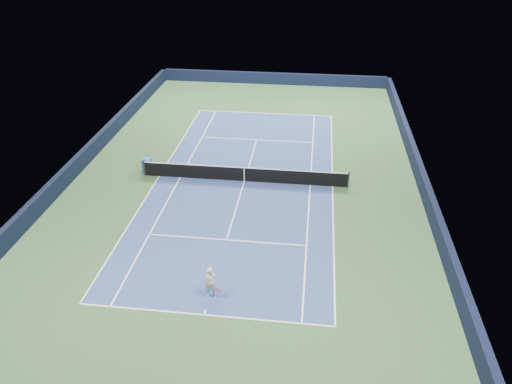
# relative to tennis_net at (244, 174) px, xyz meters

# --- Properties ---
(ground) EXTENTS (40.00, 40.00, 0.00)m
(ground) POSITION_rel_tennis_net_xyz_m (0.00, 0.00, -0.50)
(ground) COLOR #2E4E2A
(ground) RESTS_ON ground
(wall_far) EXTENTS (22.00, 0.35, 1.10)m
(wall_far) POSITION_rel_tennis_net_xyz_m (0.00, 19.82, 0.05)
(wall_far) COLOR black
(wall_far) RESTS_ON ground
(wall_right) EXTENTS (0.35, 40.00, 1.10)m
(wall_right) POSITION_rel_tennis_net_xyz_m (10.82, 0.00, 0.05)
(wall_right) COLOR black
(wall_right) RESTS_ON ground
(wall_left) EXTENTS (0.35, 40.00, 1.10)m
(wall_left) POSITION_rel_tennis_net_xyz_m (-10.82, 0.00, 0.05)
(wall_left) COLOR black
(wall_left) RESTS_ON ground
(court_surface) EXTENTS (10.97, 23.77, 0.01)m
(court_surface) POSITION_rel_tennis_net_xyz_m (0.00, 0.00, -0.50)
(court_surface) COLOR navy
(court_surface) RESTS_ON ground
(baseline_far) EXTENTS (10.97, 0.08, 0.00)m
(baseline_far) POSITION_rel_tennis_net_xyz_m (0.00, 11.88, -0.50)
(baseline_far) COLOR white
(baseline_far) RESTS_ON ground
(baseline_near) EXTENTS (10.97, 0.08, 0.00)m
(baseline_near) POSITION_rel_tennis_net_xyz_m (0.00, -11.88, -0.50)
(baseline_near) COLOR white
(baseline_near) RESTS_ON ground
(sideline_doubles_right) EXTENTS (0.08, 23.77, 0.00)m
(sideline_doubles_right) POSITION_rel_tennis_net_xyz_m (5.49, 0.00, -0.50)
(sideline_doubles_right) COLOR white
(sideline_doubles_right) RESTS_ON ground
(sideline_doubles_left) EXTENTS (0.08, 23.77, 0.00)m
(sideline_doubles_left) POSITION_rel_tennis_net_xyz_m (-5.49, 0.00, -0.50)
(sideline_doubles_left) COLOR white
(sideline_doubles_left) RESTS_ON ground
(sideline_singles_right) EXTENTS (0.08, 23.77, 0.00)m
(sideline_singles_right) POSITION_rel_tennis_net_xyz_m (4.12, 0.00, -0.50)
(sideline_singles_right) COLOR white
(sideline_singles_right) RESTS_ON ground
(sideline_singles_left) EXTENTS (0.08, 23.77, 0.00)m
(sideline_singles_left) POSITION_rel_tennis_net_xyz_m (-4.12, 0.00, -0.50)
(sideline_singles_left) COLOR white
(sideline_singles_left) RESTS_ON ground
(service_line_far) EXTENTS (8.23, 0.08, 0.00)m
(service_line_far) POSITION_rel_tennis_net_xyz_m (0.00, 6.40, -0.50)
(service_line_far) COLOR white
(service_line_far) RESTS_ON ground
(service_line_near) EXTENTS (8.23, 0.08, 0.00)m
(service_line_near) POSITION_rel_tennis_net_xyz_m (0.00, -6.40, -0.50)
(service_line_near) COLOR white
(service_line_near) RESTS_ON ground
(center_service_line) EXTENTS (0.08, 12.80, 0.00)m
(center_service_line) POSITION_rel_tennis_net_xyz_m (0.00, 0.00, -0.50)
(center_service_line) COLOR white
(center_service_line) RESTS_ON ground
(center_mark_far) EXTENTS (0.08, 0.30, 0.00)m
(center_mark_far) POSITION_rel_tennis_net_xyz_m (0.00, 11.73, -0.50)
(center_mark_far) COLOR white
(center_mark_far) RESTS_ON ground
(center_mark_near) EXTENTS (0.08, 0.30, 0.00)m
(center_mark_near) POSITION_rel_tennis_net_xyz_m (0.00, -11.73, -0.50)
(center_mark_near) COLOR white
(center_mark_near) RESTS_ON ground
(tennis_net) EXTENTS (12.90, 0.10, 1.07)m
(tennis_net) POSITION_rel_tennis_net_xyz_m (0.00, 0.00, 0.00)
(tennis_net) COLOR black
(tennis_net) RESTS_ON ground
(sponsor_cube) EXTENTS (0.59, 0.53, 0.93)m
(sponsor_cube) POSITION_rel_tennis_net_xyz_m (-6.40, 0.51, -0.04)
(sponsor_cube) COLOR #1C5DAD
(sponsor_cube) RESTS_ON ground
(tennis_player) EXTENTS (0.77, 1.28, 1.85)m
(tennis_player) POSITION_rel_tennis_net_xyz_m (0.10, -10.73, 0.27)
(tennis_player) COLOR silver
(tennis_player) RESTS_ON ground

